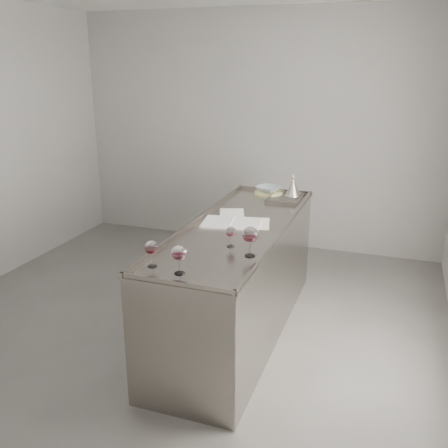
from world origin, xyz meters
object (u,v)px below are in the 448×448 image
(wine_glass_left, at_px, (152,248))
(wine_glass_middle, at_px, (179,253))
(notebook, at_px, (232,223))
(ceramic_bowl, at_px, (268,189))
(counter, at_px, (238,279))
(wine_funnel, at_px, (293,189))
(wine_glass_right, at_px, (250,236))
(wine_glass_small, at_px, (231,233))

(wine_glass_left, bearing_deg, wine_glass_middle, -12.03)
(notebook, xyz_separation_m, ceramic_bowl, (0.03, 1.04, 0.04))
(counter, relative_size, ceramic_bowl, 10.61)
(ceramic_bowl, height_order, wine_funnel, wine_funnel)
(wine_glass_middle, height_order, wine_funnel, wine_funnel)
(wine_glass_middle, bearing_deg, counter, 86.96)
(notebook, bearing_deg, wine_funnel, 65.62)
(wine_glass_middle, bearing_deg, wine_glass_right, 52.63)
(counter, relative_size, wine_funnel, 10.54)
(wine_glass_middle, distance_m, wine_glass_right, 0.54)
(wine_glass_middle, height_order, wine_glass_small, wine_glass_middle)
(wine_glass_left, distance_m, wine_funnel, 2.11)
(wine_glass_middle, height_order, notebook, wine_glass_middle)
(wine_glass_right, distance_m, ceramic_bowl, 1.70)
(wine_glass_left, xyz_separation_m, wine_glass_middle, (0.21, -0.05, 0.01))
(wine_glass_small, xyz_separation_m, wine_funnel, (0.12, 1.54, -0.04))
(wine_glass_small, bearing_deg, counter, 101.39)
(wine_glass_small, relative_size, wine_funnel, 0.65)
(wine_glass_left, xyz_separation_m, wine_glass_small, (0.36, 0.51, -0.02))
(notebook, bearing_deg, counter, -38.36)
(counter, distance_m, wine_glass_right, 0.90)
(wine_funnel, bearing_deg, notebook, -105.18)
(wine_glass_right, relative_size, ceramic_bowl, 0.91)
(counter, height_order, ceramic_bowl, ceramic_bowl)
(wine_glass_small, distance_m, notebook, 0.54)
(counter, xyz_separation_m, wine_glass_right, (0.27, -0.59, 0.62))
(counter, xyz_separation_m, ceramic_bowl, (-0.03, 1.08, 0.52))
(wine_glass_middle, distance_m, wine_funnel, 2.12)
(wine_glass_small, distance_m, ceramic_bowl, 1.55)
(ceramic_bowl, bearing_deg, wine_glass_middle, -90.53)
(ceramic_bowl, bearing_deg, wine_glass_small, -85.24)
(wine_glass_right, distance_m, notebook, 0.73)
(counter, bearing_deg, wine_glass_right, -65.11)
(counter, distance_m, wine_funnel, 1.22)
(wine_glass_right, bearing_deg, wine_glass_left, -144.61)
(wine_glass_right, height_order, ceramic_bowl, wine_glass_right)
(wine_glass_right, relative_size, wine_funnel, 0.90)
(notebook, bearing_deg, ceramic_bowl, 78.88)
(notebook, bearing_deg, wine_glass_small, -81.23)
(wine_glass_left, bearing_deg, wine_glass_small, 54.87)
(notebook, bearing_deg, wine_glass_left, -110.23)
(wine_glass_middle, relative_size, notebook, 0.37)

